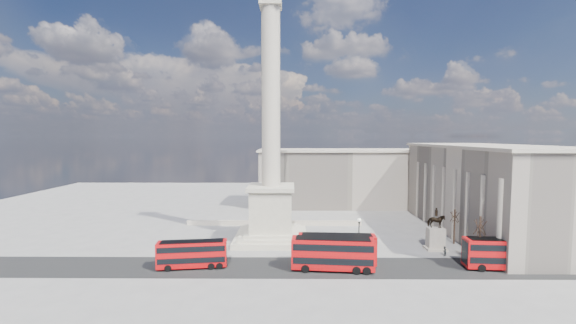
{
  "coord_description": "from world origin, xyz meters",
  "views": [
    {
      "loc": [
        3.91,
        -63.6,
        20.39
      ],
      "look_at": [
        3.34,
        0.67,
        15.71
      ],
      "focal_mm": 22.0,
      "sensor_mm": 36.0,
      "label": 1
    }
  ],
  "objects_px": {
    "victorian_lamp": "(359,235)",
    "pedestrian_walking": "(372,252)",
    "red_bus_b": "(337,249)",
    "pedestrian_standing": "(444,251)",
    "nelsons_column": "(271,175)",
    "red_bus_a": "(193,254)",
    "equestrian_statue": "(436,235)",
    "red_bus_c": "(333,254)",
    "pedestrian_crossing": "(298,255)",
    "red_bus_d": "(506,254)"
  },
  "relations": [
    {
      "from": "victorian_lamp",
      "to": "pedestrian_walking",
      "type": "xyz_separation_m",
      "value": [
        2.41,
        1.13,
        -3.15
      ]
    },
    {
      "from": "red_bus_b",
      "to": "pedestrian_standing",
      "type": "relative_size",
      "value": 7.5
    },
    {
      "from": "nelsons_column",
      "to": "red_bus_a",
      "type": "relative_size",
      "value": 4.65
    },
    {
      "from": "nelsons_column",
      "to": "equestrian_statue",
      "type": "relative_size",
      "value": 6.55
    },
    {
      "from": "red_bus_a",
      "to": "pedestrian_walking",
      "type": "distance_m",
      "value": 29.36
    },
    {
      "from": "nelsons_column",
      "to": "red_bus_c",
      "type": "distance_m",
      "value": 21.78
    },
    {
      "from": "equestrian_statue",
      "to": "pedestrian_walking",
      "type": "xyz_separation_m",
      "value": [
        -12.4,
        -4.04,
        -1.69
      ]
    },
    {
      "from": "red_bus_a",
      "to": "pedestrian_crossing",
      "type": "height_order",
      "value": "red_bus_a"
    },
    {
      "from": "pedestrian_walking",
      "to": "pedestrian_crossing",
      "type": "bearing_deg",
      "value": -170.91
    },
    {
      "from": "equestrian_statue",
      "to": "pedestrian_crossing",
      "type": "relative_size",
      "value": 5.0
    },
    {
      "from": "red_bus_d",
      "to": "pedestrian_walking",
      "type": "xyz_separation_m",
      "value": [
        -19.16,
        5.5,
        -1.6
      ]
    },
    {
      "from": "nelsons_column",
      "to": "pedestrian_standing",
      "type": "height_order",
      "value": "nelsons_column"
    },
    {
      "from": "red_bus_c",
      "to": "pedestrian_crossing",
      "type": "distance_m",
      "value": 7.32
    },
    {
      "from": "red_bus_a",
      "to": "victorian_lamp",
      "type": "height_order",
      "value": "victorian_lamp"
    },
    {
      "from": "nelsons_column",
      "to": "red_bus_b",
      "type": "xyz_separation_m",
      "value": [
        11.22,
        -13.93,
        -10.33
      ]
    },
    {
      "from": "red_bus_c",
      "to": "equestrian_statue",
      "type": "height_order",
      "value": "equestrian_statue"
    },
    {
      "from": "red_bus_c",
      "to": "red_bus_d",
      "type": "relative_size",
      "value": 1.05
    },
    {
      "from": "red_bus_b",
      "to": "pedestrian_walking",
      "type": "distance_m",
      "value": 7.55
    },
    {
      "from": "victorian_lamp",
      "to": "pedestrian_crossing",
      "type": "relative_size",
      "value": 4.55
    },
    {
      "from": "red_bus_b",
      "to": "pedestrian_crossing",
      "type": "relative_size",
      "value": 8.06
    },
    {
      "from": "pedestrian_walking",
      "to": "pedestrian_standing",
      "type": "distance_m",
      "value": 12.61
    },
    {
      "from": "red_bus_c",
      "to": "pedestrian_walking",
      "type": "distance_m",
      "value": 9.59
    },
    {
      "from": "red_bus_b",
      "to": "red_bus_d",
      "type": "xyz_separation_m",
      "value": [
        25.48,
        -1.72,
        -0.06
      ]
    },
    {
      "from": "equestrian_statue",
      "to": "pedestrian_walking",
      "type": "distance_m",
      "value": 13.15
    },
    {
      "from": "pedestrian_walking",
      "to": "victorian_lamp",
      "type": "bearing_deg",
      "value": -151.91
    },
    {
      "from": "red_bus_a",
      "to": "pedestrian_standing",
      "type": "xyz_separation_m",
      "value": [
        41.45,
        5.94,
        -1.42
      ]
    },
    {
      "from": "red_bus_b",
      "to": "red_bus_d",
      "type": "height_order",
      "value": "red_bus_b"
    },
    {
      "from": "pedestrian_crossing",
      "to": "red_bus_c",
      "type": "bearing_deg",
      "value": -169.0
    },
    {
      "from": "red_bus_d",
      "to": "red_bus_c",
      "type": "bearing_deg",
      "value": -174.53
    },
    {
      "from": "pedestrian_walking",
      "to": "equestrian_statue",
      "type": "bearing_deg",
      "value": 20.97
    },
    {
      "from": "red_bus_a",
      "to": "red_bus_c",
      "type": "xyz_separation_m",
      "value": [
        21.63,
        -0.84,
        0.4
      ]
    },
    {
      "from": "nelsons_column",
      "to": "pedestrian_standing",
      "type": "distance_m",
      "value": 33.81
    },
    {
      "from": "red_bus_b",
      "to": "victorian_lamp",
      "type": "distance_m",
      "value": 4.96
    },
    {
      "from": "red_bus_b",
      "to": "pedestrian_standing",
      "type": "bearing_deg",
      "value": 16.38
    },
    {
      "from": "equestrian_statue",
      "to": "victorian_lamp",
      "type": "bearing_deg",
      "value": -160.74
    },
    {
      "from": "pedestrian_walking",
      "to": "pedestrian_standing",
      "type": "height_order",
      "value": "pedestrian_walking"
    },
    {
      "from": "pedestrian_walking",
      "to": "red_bus_c",
      "type": "bearing_deg",
      "value": -137.15
    },
    {
      "from": "pedestrian_crossing",
      "to": "pedestrian_standing",
      "type": "bearing_deg",
      "value": -122.65
    },
    {
      "from": "pedestrian_standing",
      "to": "victorian_lamp",
      "type": "bearing_deg",
      "value": -32.05
    },
    {
      "from": "victorian_lamp",
      "to": "pedestrian_crossing",
      "type": "distance_m",
      "value": 10.65
    },
    {
      "from": "red_bus_d",
      "to": "pedestrian_walking",
      "type": "relative_size",
      "value": 6.5
    },
    {
      "from": "red_bus_a",
      "to": "red_bus_d",
      "type": "relative_size",
      "value": 0.89
    },
    {
      "from": "victorian_lamp",
      "to": "equestrian_statue",
      "type": "relative_size",
      "value": 0.91
    },
    {
      "from": "red_bus_c",
      "to": "pedestrian_crossing",
      "type": "bearing_deg",
      "value": 143.3
    },
    {
      "from": "red_bus_b",
      "to": "pedestrian_standing",
      "type": "distance_m",
      "value": 19.52
    },
    {
      "from": "red_bus_b",
      "to": "red_bus_d",
      "type": "bearing_deg",
      "value": -0.9
    },
    {
      "from": "nelsons_column",
      "to": "pedestrian_crossing",
      "type": "xyz_separation_m",
      "value": [
        5.02,
        -11.5,
        -12.16
      ]
    },
    {
      "from": "pedestrian_standing",
      "to": "pedestrian_crossing",
      "type": "bearing_deg",
      "value": -34.38
    },
    {
      "from": "red_bus_c",
      "to": "nelsons_column",
      "type": "bearing_deg",
      "value": 127.38
    },
    {
      "from": "pedestrian_walking",
      "to": "red_bus_b",
      "type": "bearing_deg",
      "value": -146.2
    }
  ]
}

